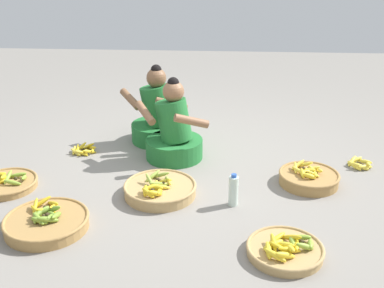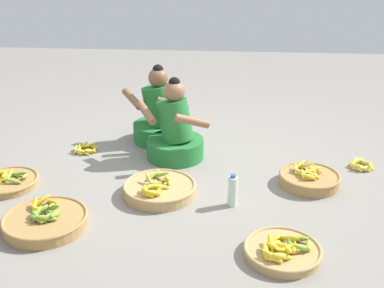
# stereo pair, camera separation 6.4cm
# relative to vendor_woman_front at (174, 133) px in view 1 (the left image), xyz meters

# --- Properties ---
(ground_plane) EXTENTS (10.00, 10.00, 0.00)m
(ground_plane) POSITION_rel_vendor_woman_front_xyz_m (0.20, -0.30, -0.24)
(ground_plane) COLOR gray
(vendor_woman_front) EXTENTS (0.69, 0.54, 0.76)m
(vendor_woman_front) POSITION_rel_vendor_woman_front_xyz_m (0.00, 0.00, 0.00)
(vendor_woman_front) COLOR #237233
(vendor_woman_front) RESTS_ON ground
(vendor_woman_behind) EXTENTS (0.69, 0.52, 0.77)m
(vendor_woman_behind) POSITION_rel_vendor_woman_front_xyz_m (-0.20, 0.40, 0.00)
(vendor_woman_behind) COLOR #237233
(vendor_woman_behind) RESTS_ON ground
(banana_basket_front_right) EXTENTS (0.59, 0.59, 0.17)m
(banana_basket_front_right) POSITION_rel_vendor_woman_front_xyz_m (-0.76, -1.24, -0.19)
(banana_basket_front_right) COLOR #A87F47
(banana_basket_front_right) RESTS_ON ground
(banana_basket_mid_left) EXTENTS (0.49, 0.49, 0.16)m
(banana_basket_mid_left) POSITION_rel_vendor_woman_front_xyz_m (1.15, -0.45, -0.18)
(banana_basket_mid_left) COLOR #A87F47
(banana_basket_mid_left) RESTS_ON ground
(banana_basket_back_center) EXTENTS (0.50, 0.50, 0.14)m
(banana_basket_back_center) POSITION_rel_vendor_woman_front_xyz_m (0.85, -1.44, -0.20)
(banana_basket_back_center) COLOR tan
(banana_basket_back_center) RESTS_ON ground
(banana_basket_mid_right) EXTENTS (0.57, 0.57, 0.17)m
(banana_basket_mid_right) POSITION_rel_vendor_woman_front_xyz_m (-0.04, -0.72, -0.19)
(banana_basket_mid_right) COLOR tan
(banana_basket_mid_right) RESTS_ON ground
(banana_basket_front_left) EXTENTS (0.50, 0.50, 0.14)m
(banana_basket_front_left) POSITION_rel_vendor_woman_front_xyz_m (-1.30, -0.67, -0.20)
(banana_basket_front_left) COLOR #A87F47
(banana_basket_front_left) RESTS_ON ground
(loose_bananas_back_right) EXTENTS (0.25, 0.23, 0.09)m
(loose_bananas_back_right) POSITION_rel_vendor_woman_front_xyz_m (-0.87, 0.06, -0.21)
(loose_bananas_back_right) COLOR yellow
(loose_bananas_back_right) RESTS_ON ground
(loose_bananas_back_left) EXTENTS (0.24, 0.24, 0.09)m
(loose_bananas_back_left) POSITION_rel_vendor_woman_front_xyz_m (1.66, -0.09, -0.21)
(loose_bananas_back_left) COLOR yellow
(loose_bananas_back_left) RESTS_ON ground
(water_bottle) EXTENTS (0.07, 0.07, 0.26)m
(water_bottle) POSITION_rel_vendor_woman_front_xyz_m (0.53, -0.83, -0.12)
(water_bottle) COLOR silver
(water_bottle) RESTS_ON ground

